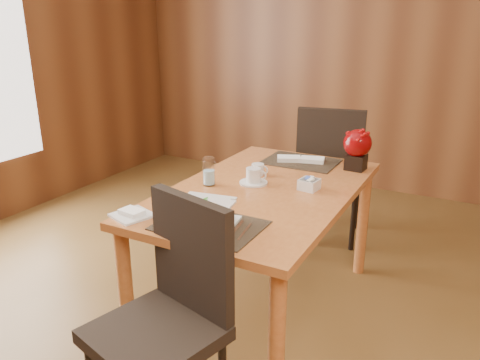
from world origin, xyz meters
The scene contains 14 objects.
back_wall centered at (0.00, 3.00, 1.40)m, with size 5.00×0.02×2.80m, color brown.
dining_table centered at (0.00, 0.60, 0.65)m, with size 0.90×1.50×0.75m.
placemat_near centered at (0.00, 0.05, 0.75)m, with size 0.45×0.33×0.01m, color black.
placemat_far centered at (0.00, 1.15, 0.75)m, with size 0.45×0.33×0.01m, color black.
soup_setting centered at (-0.02, 0.03, 0.80)m, with size 0.31×0.31×0.11m.
coffee_cup centered at (-0.08, 0.64, 0.79)m, with size 0.15×0.15×0.09m.
water_glass centered at (-0.29, 0.51, 0.83)m, with size 0.07×0.07×0.15m, color white.
creamer_jug centered at (-0.13, 0.79, 0.78)m, with size 0.09×0.09×0.07m, color silver, non-canonical shape.
sugar_caddy centered at (0.22, 0.69, 0.78)m, with size 0.09×0.09×0.06m, color silver.
berry_decor centered at (0.35, 1.16, 0.89)m, with size 0.17×0.17×0.25m.
napkins_far centered at (0.01, 1.15, 0.77)m, with size 0.29×0.10×0.03m, color white, non-canonical shape.
bread_plate centered at (-0.37, -0.03, 0.76)m, with size 0.16×0.16×0.01m, color silver.
near_chair centered at (0.01, -0.27, 0.54)m, with size 0.55×0.55×0.96m.
far_chair centered at (0.05, 1.65, 0.58)m, with size 0.56×0.56×1.03m.
Camera 1 is at (0.99, -1.53, 1.60)m, focal length 35.00 mm.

